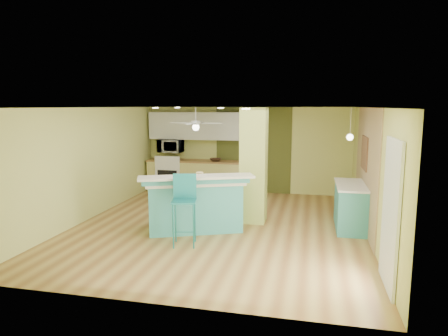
{
  "coord_description": "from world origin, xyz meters",
  "views": [
    {
      "loc": [
        1.88,
        -8.01,
        2.53
      ],
      "look_at": [
        0.01,
        0.4,
        1.19
      ],
      "focal_mm": 32.0,
      "sensor_mm": 36.0,
      "label": 1
    }
  ],
  "objects_px": {
    "peninsula": "(195,203)",
    "fruit_bowl": "(216,160)",
    "side_counter": "(350,206)",
    "canister": "(200,176)",
    "bar_stool": "(184,198)"
  },
  "relations": [
    {
      "from": "fruit_bowl",
      "to": "canister",
      "type": "height_order",
      "value": "canister"
    },
    {
      "from": "side_counter",
      "to": "fruit_bowl",
      "type": "distance_m",
      "value": 4.5
    },
    {
      "from": "fruit_bowl",
      "to": "canister",
      "type": "relative_size",
      "value": 2.09
    },
    {
      "from": "peninsula",
      "to": "bar_stool",
      "type": "relative_size",
      "value": 1.84
    },
    {
      "from": "side_counter",
      "to": "fruit_bowl",
      "type": "relative_size",
      "value": 4.3
    },
    {
      "from": "peninsula",
      "to": "bar_stool",
      "type": "bearing_deg",
      "value": -107.37
    },
    {
      "from": "fruit_bowl",
      "to": "canister",
      "type": "xyz_separation_m",
      "value": [
        0.51,
        -3.45,
        0.13
      ]
    },
    {
      "from": "bar_stool",
      "to": "fruit_bowl",
      "type": "xyz_separation_m",
      "value": [
        -0.49,
        4.39,
        0.11
      ]
    },
    {
      "from": "peninsula",
      "to": "bar_stool",
      "type": "xyz_separation_m",
      "value": [
        0.08,
        -0.9,
        0.32
      ]
    },
    {
      "from": "side_counter",
      "to": "peninsula",
      "type": "bearing_deg",
      "value": -166.07
    },
    {
      "from": "peninsula",
      "to": "fruit_bowl",
      "type": "bearing_deg",
      "value": 74.25
    },
    {
      "from": "bar_stool",
      "to": "fruit_bowl",
      "type": "distance_m",
      "value": 4.42
    },
    {
      "from": "side_counter",
      "to": "canister",
      "type": "relative_size",
      "value": 8.97
    },
    {
      "from": "peninsula",
      "to": "bar_stool",
      "type": "distance_m",
      "value": 0.96
    },
    {
      "from": "peninsula",
      "to": "side_counter",
      "type": "height_order",
      "value": "peninsula"
    }
  ]
}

